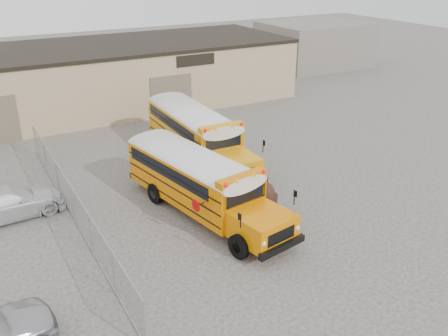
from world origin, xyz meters
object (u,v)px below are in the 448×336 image
school_bus_left (133,143)px  school_bus_right (157,104)px  tarp_bundle (262,197)px  car_white (6,203)px

school_bus_left → school_bus_right: school_bus_right is taller
school_bus_right → tarp_bundle: (-0.37, -13.47, -0.92)m
tarp_bundle → school_bus_right: bearing=88.4°
school_bus_left → tarp_bundle: size_ratio=6.47×
school_bus_left → car_white: (-6.81, -2.15, -0.90)m
school_bus_right → car_white: size_ratio=1.98×
tarp_bundle → car_white: (-10.32, 5.18, -0.05)m
school_bus_right → car_white: school_bus_right is taller
school_bus_right → tarp_bundle: 13.51m
school_bus_left → school_bus_right: 7.27m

